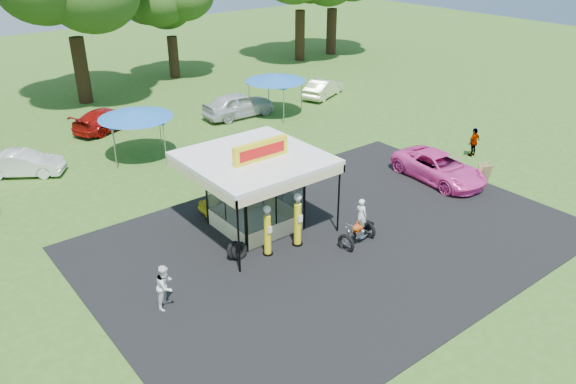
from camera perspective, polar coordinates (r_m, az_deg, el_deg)
name	(u,v)px	position (r m, az deg, el deg)	size (l,w,h in m)	color
ground	(369,260)	(22.84, 8.20, -6.82)	(120.00, 120.00, 0.00)	#31591B
asphalt_apron	(335,239)	(24.02, 4.79, -4.80)	(20.00, 14.00, 0.04)	black
gas_station_kiosk	(255,191)	(24.12, -3.39, 0.15)	(5.40, 5.40, 4.18)	white
gas_pump_left	(267,232)	(22.39, -2.10, -4.06)	(0.42, 0.42, 2.24)	black
gas_pump_right	(298,221)	(23.00, 0.98, -2.95)	(0.45, 0.45, 2.40)	black
motorcycle	(359,225)	(23.53, 7.27, -3.39)	(1.83, 1.07, 2.10)	black
spare_tires	(237,251)	(22.57, -5.22, -5.94)	(0.95, 0.64, 0.78)	black
a_frame_sign	(484,173)	(30.59, 19.33, 1.80)	(0.60, 0.66, 0.99)	#593819
kiosk_car	(228,199)	(26.36, -6.08, -0.76)	(1.13, 2.82, 0.96)	yellow
pink_sedan	(439,167)	(30.07, 15.10, 2.44)	(2.38, 5.17, 1.44)	#F743AB
spectator_west	(165,286)	(20.15, -12.34, -9.33)	(0.81, 0.63, 1.66)	white
spectator_east_b	(474,142)	(33.78, 18.37, 4.83)	(0.98, 0.41, 1.68)	gray
bg_car_a	(24,163)	(32.76, -25.27, 2.64)	(1.41, 4.04, 1.33)	silver
bg_car_b	(107,119)	(38.20, -17.87, 7.08)	(1.97, 4.84, 1.41)	#990E0B
bg_car_c	(239,105)	(38.95, -5.05, 8.83)	(2.02, 5.02, 1.71)	silver
bg_car_e	(323,88)	(43.50, 3.60, 10.49)	(1.47, 4.21, 1.39)	beige
tent_west	(135,114)	(32.36, -15.24, 7.67)	(4.12, 4.12, 2.88)	gray
tent_east	(276,78)	(38.75, -1.27, 11.52)	(4.11, 4.11, 2.88)	gray
oak_far_d	(169,3)	(49.25, -12.02, 18.26)	(8.05, 8.05, 9.59)	black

